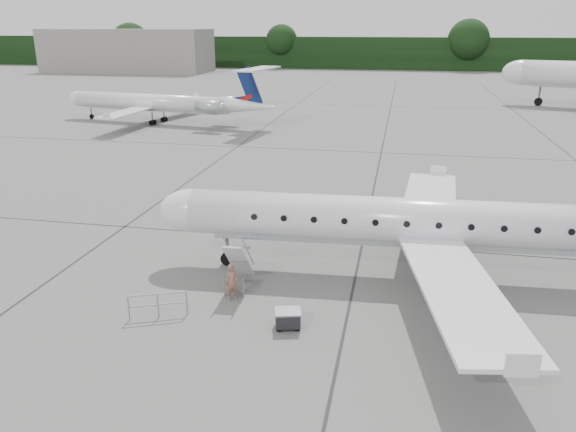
# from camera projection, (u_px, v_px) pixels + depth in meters

# --- Properties ---
(ground) EXTENTS (320.00, 320.00, 0.00)m
(ground) POSITION_uv_depth(u_px,v_px,m) (479.00, 309.00, 22.48)
(ground) COLOR slate
(ground) RESTS_ON ground
(treeline) EXTENTS (260.00, 4.00, 8.00)m
(treeline) POSITION_uv_depth(u_px,v_px,m) (420.00, 54.00, 141.82)
(treeline) COLOR black
(treeline) RESTS_ON ground
(terminal_building) EXTENTS (40.00, 14.00, 10.00)m
(terminal_building) POSITION_uv_depth(u_px,v_px,m) (127.00, 51.00, 136.08)
(terminal_building) COLOR slate
(terminal_building) RESTS_ON ground
(main_regional_jet) EXTENTS (29.54, 22.02, 7.30)m
(main_regional_jet) POSITION_uv_depth(u_px,v_px,m) (442.00, 200.00, 24.13)
(main_regional_jet) COLOR silver
(main_regional_jet) RESTS_ON ground
(airstair) EXTENTS (0.97, 2.28, 2.29)m
(airstair) POSITION_uv_depth(u_px,v_px,m) (239.00, 262.00, 24.06)
(airstair) COLOR silver
(airstair) RESTS_ON ground
(passenger) EXTENTS (0.69, 0.60, 1.59)m
(passenger) POSITION_uv_depth(u_px,v_px,m) (232.00, 282.00, 22.98)
(passenger) COLOR brown
(passenger) RESTS_ON ground
(safety_railing) EXTENTS (2.05, 0.94, 1.00)m
(safety_railing) POSITION_uv_depth(u_px,v_px,m) (158.00, 306.00, 21.68)
(safety_railing) COLOR gray
(safety_railing) RESTS_ON ground
(baggage_cart) EXTENTS (1.06, 0.94, 0.78)m
(baggage_cart) POSITION_uv_depth(u_px,v_px,m) (288.00, 319.00, 20.95)
(baggage_cart) COLOR black
(baggage_cart) RESTS_ON ground
(bg_regional_left) EXTENTS (27.86, 21.96, 6.65)m
(bg_regional_left) POSITION_uv_depth(u_px,v_px,m) (150.00, 94.00, 64.31)
(bg_regional_left) COLOR silver
(bg_regional_left) RESTS_ON ground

